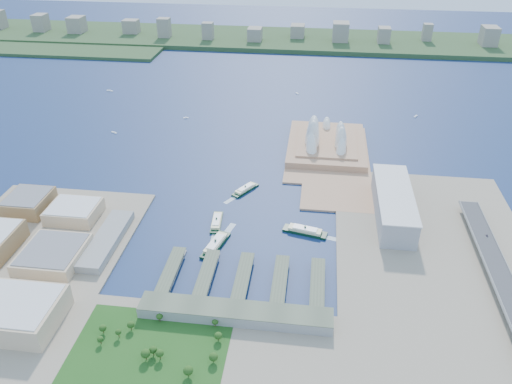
# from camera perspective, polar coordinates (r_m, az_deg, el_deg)

# --- Properties ---
(ground) EXTENTS (3000.00, 3000.00, 0.00)m
(ground) POSITION_cam_1_polar(r_m,az_deg,el_deg) (636.51, -1.72, -5.60)
(ground) COLOR #0F2549
(ground) RESTS_ON ground
(west_land) EXTENTS (220.00, 390.00, 3.00)m
(west_land) POSITION_cam_1_polar(r_m,az_deg,el_deg) (643.42, -26.16, -8.78)
(west_land) COLOR gray
(west_land) RESTS_ON ground
(south_land) EXTENTS (720.00, 180.00, 3.00)m
(south_land) POSITION_cam_1_polar(r_m,az_deg,el_deg) (486.79, -5.77, -20.29)
(south_land) COLOR gray
(south_land) RESTS_ON ground
(east_land) EXTENTS (240.00, 500.00, 3.00)m
(east_land) POSITION_cam_1_polar(r_m,az_deg,el_deg) (611.14, 20.67, -9.65)
(east_land) COLOR gray
(east_land) RESTS_ON ground
(peninsula) EXTENTS (135.00, 220.00, 3.00)m
(peninsula) POSITION_cam_1_polar(r_m,az_deg,el_deg) (852.35, 8.18, 4.42)
(peninsula) COLOR tan
(peninsula) RESTS_ON ground
(far_shore) EXTENTS (2200.00, 260.00, 12.00)m
(far_shore) POSITION_cam_1_polar(r_m,az_deg,el_deg) (1531.77, 4.17, 16.95)
(far_shore) COLOR #2D4926
(far_shore) RESTS_ON ground
(opera_house) EXTENTS (134.00, 180.00, 58.00)m
(opera_house) POSITION_cam_1_polar(r_m,az_deg,el_deg) (857.36, 8.17, 6.84)
(opera_house) COLOR white
(opera_house) RESTS_ON peninsula
(toaster_building) EXTENTS (45.00, 155.00, 35.00)m
(toaster_building) POSITION_cam_1_polar(r_m,az_deg,el_deg) (694.27, 15.43, -1.36)
(toaster_building) COLOR gray
(toaster_building) RESTS_ON east_land
(expressway) EXTENTS (26.00, 340.00, 11.85)m
(expressway) POSITION_cam_1_polar(r_m,az_deg,el_deg) (617.47, 26.44, -9.81)
(expressway) COLOR gray
(expressway) RESTS_ON east_land
(west_buildings) EXTENTS (200.00, 280.00, 27.00)m
(west_buildings) POSITION_cam_1_polar(r_m,az_deg,el_deg) (657.18, -24.96, -5.89)
(west_buildings) COLOR olive
(west_buildings) RESTS_ON west_land
(ferry_wharves) EXTENTS (184.00, 90.00, 9.30)m
(ferry_wharves) POSITION_cam_1_polar(r_m,az_deg,el_deg) (574.18, -1.49, -9.79)
(ferry_wharves) COLOR #4C5641
(ferry_wharves) RESTS_ON ground
(terminal_building) EXTENTS (200.00, 28.00, 12.00)m
(terminal_building) POSITION_cam_1_polar(r_m,az_deg,el_deg) (527.79, -2.39, -13.68)
(terminal_building) COLOR gray
(terminal_building) RESTS_ON south_land
(park) EXTENTS (150.00, 110.00, 16.00)m
(park) POSITION_cam_1_polar(r_m,az_deg,el_deg) (505.60, -12.27, -16.83)
(park) COLOR #194714
(park) RESTS_ON south_land
(far_skyline) EXTENTS (1900.00, 140.00, 55.00)m
(far_skyline) POSITION_cam_1_polar(r_m,az_deg,el_deg) (1504.46, 4.17, 18.00)
(far_skyline) COLOR gray
(far_skyline) RESTS_ON far_shore
(ferry_a) EXTENTS (16.72, 50.62, 9.41)m
(ferry_a) POSITION_cam_1_polar(r_m,az_deg,el_deg) (666.87, -4.53, -3.28)
(ferry_a) COLOR black
(ferry_a) RESTS_ON ground
(ferry_b) EXTENTS (36.40, 47.61, 9.18)m
(ferry_b) POSITION_cam_1_polar(r_m,az_deg,el_deg) (736.32, -1.23, 0.44)
(ferry_b) COLOR black
(ferry_b) RESTS_ON ground
(ferry_c) EXTENTS (29.34, 60.66, 11.12)m
(ferry_c) POSITION_cam_1_polar(r_m,az_deg,el_deg) (625.27, -4.65, -5.84)
(ferry_c) COLOR black
(ferry_c) RESTS_ON ground
(ferry_d) EXTENTS (59.10, 26.87, 10.83)m
(ferry_d) POSITION_cam_1_polar(r_m,az_deg,el_deg) (650.01, 5.62, -4.29)
(ferry_d) COLOR black
(ferry_d) RESTS_ON ground
(boat_a) EXTENTS (12.15, 8.09, 2.33)m
(boat_a) POSITION_cam_1_polar(r_m,az_deg,el_deg) (956.88, -15.92, 6.57)
(boat_a) COLOR white
(boat_a) RESTS_ON ground
(boat_b) EXTENTS (10.10, 5.82, 2.58)m
(boat_b) POSITION_cam_1_polar(r_m,az_deg,el_deg) (992.95, -8.01, 8.40)
(boat_b) COLOR white
(boat_b) RESTS_ON ground
(boat_c) EXTENTS (8.94, 12.09, 2.68)m
(boat_c) POSITION_cam_1_polar(r_m,az_deg,el_deg) (1039.57, 17.79, 8.26)
(boat_c) COLOR white
(boat_c) RESTS_ON ground
(boat_d) EXTENTS (15.94, 7.17, 2.63)m
(boat_d) POSITION_cam_1_polar(r_m,az_deg,el_deg) (1172.84, -16.38, 11.05)
(boat_d) COLOR white
(boat_d) RESTS_ON ground
(boat_e) EXTENTS (7.83, 10.28, 2.47)m
(boat_e) POSITION_cam_1_polar(r_m,az_deg,el_deg) (1114.37, 4.71, 11.17)
(boat_e) COLOR white
(boat_e) RESTS_ON ground
(car_c) EXTENTS (2.01, 4.94, 1.43)m
(car_c) POSITION_cam_1_polar(r_m,az_deg,el_deg) (682.61, 24.89, -4.50)
(car_c) COLOR slate
(car_c) RESTS_ON expressway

